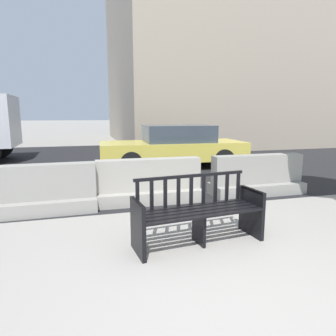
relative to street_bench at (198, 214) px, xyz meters
name	(u,v)px	position (x,y,z in m)	size (l,w,h in m)	color
ground_plane	(232,297)	(-0.13, -1.21, -0.40)	(200.00, 200.00, 0.00)	gray
street_asphalt	(121,161)	(-0.13, 7.49, -0.39)	(120.00, 12.00, 0.01)	black
street_bench	(198,214)	(0.00, 0.00, 0.00)	(1.74, 0.70, 0.88)	black
jersey_barrier_centre	(149,184)	(-0.22, 2.04, -0.06)	(2.01, 0.71, 0.84)	#9E998E
jersey_barrier_left	(36,194)	(-2.22, 1.89, -0.06)	(2.01, 0.72, 0.84)	gray
jersey_barrier_right	(257,178)	(2.12, 2.01, -0.06)	(2.00, 0.69, 0.84)	gray
car_taxi_near	(174,146)	(1.37, 5.71, 0.28)	(4.63, 2.09, 1.35)	#DBC64C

